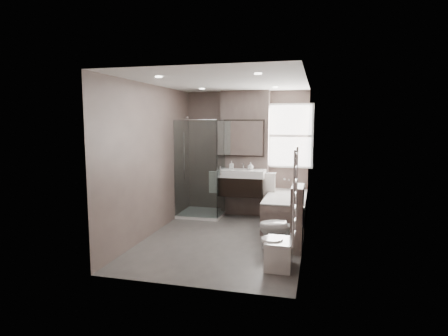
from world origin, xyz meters
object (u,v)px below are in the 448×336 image
(bathtub, at_px, (286,209))
(bidet, at_px, (278,253))
(toilet, at_px, (281,227))
(vanity, at_px, (242,182))

(bathtub, xyz_separation_m, bidet, (0.09, -2.14, -0.11))
(toilet, bearing_deg, vanity, -161.07)
(vanity, bearing_deg, toilet, -59.89)
(bathtub, relative_size, toilet, 2.30)
(bidet, bearing_deg, bathtub, 92.39)
(vanity, bearing_deg, bathtub, -19.37)
(bathtub, height_order, bidet, bathtub)
(vanity, distance_m, bidet, 2.72)
(bathtub, bearing_deg, vanity, 160.63)
(bathtub, bearing_deg, bidet, -87.61)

